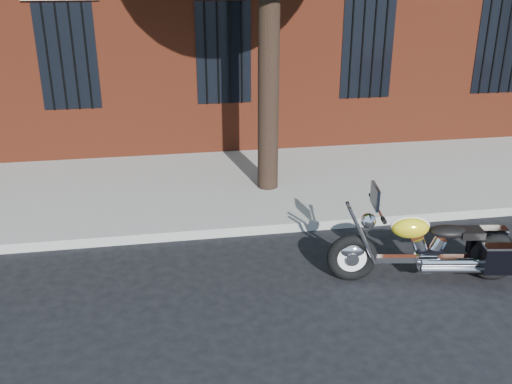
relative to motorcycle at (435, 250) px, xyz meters
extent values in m
plane|color=black|center=(-2.07, 0.40, -0.45)|extent=(120.00, 120.00, 0.00)
cube|color=gray|center=(-2.07, 1.78, -0.37)|extent=(40.00, 0.16, 0.15)
cube|color=gray|center=(-2.07, 3.66, -0.37)|extent=(40.00, 3.60, 0.15)
cube|color=black|center=(-2.07, 5.51, 1.75)|extent=(1.10, 0.14, 2.00)
cylinder|color=black|center=(-2.07, 5.43, 1.75)|extent=(0.04, 0.04, 2.00)
cylinder|color=black|center=(-1.57, 3.30, 2.05)|extent=(0.36, 0.36, 5.00)
torus|color=black|center=(-1.05, 0.18, -0.12)|extent=(0.67, 0.25, 0.66)
torus|color=black|center=(0.79, -0.12, -0.12)|extent=(0.67, 0.25, 0.66)
cylinder|color=white|center=(-1.05, 0.18, -0.12)|extent=(0.49, 0.14, 0.49)
cylinder|color=white|center=(0.79, -0.12, -0.12)|extent=(0.49, 0.14, 0.49)
ellipsoid|color=white|center=(-1.05, 0.18, -0.02)|extent=(0.36, 0.18, 0.19)
ellipsoid|color=yellow|center=(0.79, -0.12, 0.00)|extent=(0.36, 0.19, 0.19)
cube|color=white|center=(-0.13, 0.03, -0.14)|extent=(1.47, 0.33, 0.08)
cylinder|color=white|center=(-0.08, 0.02, -0.16)|extent=(0.34, 0.22, 0.31)
cylinder|color=white|center=(0.37, -0.23, -0.15)|extent=(1.22, 0.28, 0.09)
ellipsoid|color=yellow|center=(-0.34, 0.06, 0.32)|extent=(0.52, 0.35, 0.28)
ellipsoid|color=black|center=(0.14, -0.02, 0.26)|extent=(0.51, 0.35, 0.15)
cube|color=black|center=(0.80, 0.13, -0.01)|extent=(0.49, 0.23, 0.37)
cube|color=black|center=(0.72, -0.37, -0.01)|extent=(0.49, 0.23, 0.37)
cylinder|color=white|center=(-0.78, 0.13, 0.59)|extent=(0.16, 0.76, 0.04)
sphere|color=white|center=(-0.88, 0.15, 0.41)|extent=(0.22, 0.22, 0.20)
cube|color=black|center=(-0.82, 0.14, 0.75)|extent=(0.10, 0.39, 0.27)
camera|label=1|loc=(-3.37, -6.05, 3.44)|focal=40.00mm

